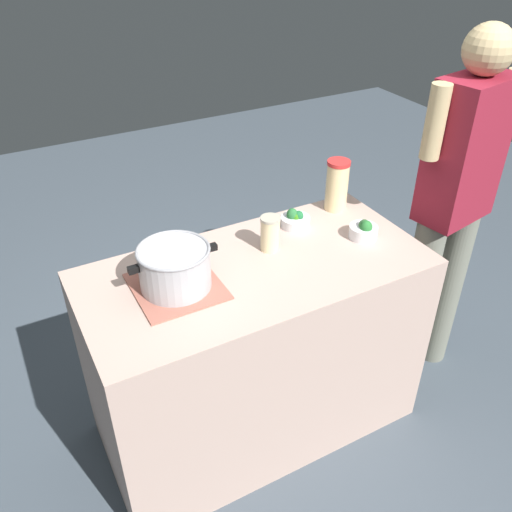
# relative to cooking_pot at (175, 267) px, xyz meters

# --- Properties ---
(ground_plane) EXTENTS (8.00, 8.00, 0.00)m
(ground_plane) POSITION_rel_cooking_pot_xyz_m (0.32, -0.02, -1.00)
(ground_plane) COLOR #46515C
(counter_slab) EXTENTS (1.39, 0.67, 0.91)m
(counter_slab) POSITION_rel_cooking_pot_xyz_m (0.32, -0.02, -0.55)
(counter_slab) COLOR #C0A192
(counter_slab) RESTS_ON ground_plane
(dish_cloth) EXTENTS (0.31, 0.33, 0.01)m
(dish_cloth) POSITION_rel_cooking_pot_xyz_m (0.00, 0.00, -0.09)
(dish_cloth) COLOR #AA6151
(dish_cloth) RESTS_ON counter_slab
(cooking_pot) EXTENTS (0.34, 0.27, 0.16)m
(cooking_pot) POSITION_rel_cooking_pot_xyz_m (0.00, 0.00, 0.00)
(cooking_pot) COLOR #B7B7BC
(cooking_pot) RESTS_ON dish_cloth
(lemonade_pitcher) EXTENTS (0.11, 0.11, 0.24)m
(lemonade_pitcher) POSITION_rel_cooking_pot_xyz_m (0.87, 0.22, 0.03)
(lemonade_pitcher) COLOR #F9DC9B
(lemonade_pitcher) RESTS_ON counter_slab
(mason_jar) EXTENTS (0.08, 0.08, 0.15)m
(mason_jar) POSITION_rel_cooking_pot_xyz_m (0.43, 0.06, -0.02)
(mason_jar) COLOR beige
(mason_jar) RESTS_ON counter_slab
(broccoli_bowl_front) EXTENTS (0.12, 0.12, 0.09)m
(broccoli_bowl_front) POSITION_rel_cooking_pot_xyz_m (0.83, -0.05, -0.06)
(broccoli_bowl_front) COLOR silver
(broccoli_bowl_front) RESTS_ON counter_slab
(broccoli_bowl_center) EXTENTS (0.13, 0.13, 0.08)m
(broccoli_bowl_center) POSITION_rel_cooking_pot_xyz_m (0.62, 0.17, -0.06)
(broccoli_bowl_center) COLOR silver
(broccoli_bowl_center) RESTS_ON counter_slab
(person_cook) EXTENTS (0.50, 0.26, 1.73)m
(person_cook) POSITION_rel_cooking_pot_xyz_m (1.29, -0.09, -0.04)
(person_cook) COLOR slate
(person_cook) RESTS_ON ground_plane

